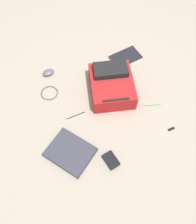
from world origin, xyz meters
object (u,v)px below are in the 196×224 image
(computer_mouse, at_px, (48,73))
(laptop, at_px, (70,152))
(power_brick, at_px, (111,160))
(usb_stick, at_px, (171,129))
(pen_blue, at_px, (152,105))
(cable_coil, at_px, (49,93))
(pen_black, at_px, (76,115))
(backpack, at_px, (112,85))
(book_blue, at_px, (126,58))

(computer_mouse, bearing_deg, laptop, -9.93)
(power_brick, height_order, usb_stick, power_brick)
(usb_stick, bearing_deg, power_brick, -79.81)
(computer_mouse, relative_size, pen_blue, 0.70)
(laptop, bearing_deg, pen_blue, 104.11)
(cable_coil, bearing_deg, pen_blue, 63.68)
(computer_mouse, xyz_separation_m, usb_stick, (0.78, 0.73, -0.02))
(pen_blue, bearing_deg, power_brick, -54.64)
(laptop, distance_m, pen_black, 0.30)
(computer_mouse, height_order, pen_black, computer_mouse)
(laptop, xyz_separation_m, pen_black, (-0.27, 0.12, -0.01))
(power_brick, bearing_deg, pen_blue, 125.36)
(pen_black, bearing_deg, backpack, 111.80)
(computer_mouse, height_order, cable_coil, computer_mouse)
(backpack, xyz_separation_m, pen_blue, (0.23, 0.25, -0.07))
(backpack, xyz_separation_m, pen_black, (0.13, -0.33, -0.07))
(backpack, distance_m, laptop, 0.61)
(laptop, bearing_deg, power_brick, 59.35)
(pen_black, bearing_deg, laptop, -23.15)
(pen_black, height_order, usb_stick, same)
(computer_mouse, relative_size, pen_black, 0.65)
(computer_mouse, bearing_deg, pen_black, 4.12)
(power_brick, height_order, pen_black, power_brick)
(computer_mouse, distance_m, power_brick, 0.90)
(backpack, distance_m, pen_black, 0.36)
(cable_coil, height_order, usb_stick, cable_coil)
(pen_blue, bearing_deg, book_blue, -177.82)
(backpack, bearing_deg, pen_black, -68.20)
(computer_mouse, bearing_deg, usb_stick, 34.18)
(laptop, relative_size, pen_blue, 2.86)
(book_blue, bearing_deg, usb_stick, 5.10)
(book_blue, relative_size, computer_mouse, 2.92)
(backpack, xyz_separation_m, computer_mouse, (-0.32, -0.44, -0.06))
(cable_coil, bearing_deg, power_brick, 21.78)
(backpack, distance_m, computer_mouse, 0.54)
(cable_coil, distance_m, pen_blue, 0.81)
(pen_black, distance_m, usb_stick, 0.71)
(power_brick, bearing_deg, cable_coil, -158.22)
(laptop, xyz_separation_m, pen_blue, (-0.18, 0.70, -0.01))
(computer_mouse, distance_m, usb_stick, 1.07)
(book_blue, distance_m, cable_coil, 0.72)
(computer_mouse, bearing_deg, power_brick, 6.03)
(book_blue, xyz_separation_m, pen_black, (0.41, -0.56, -0.01))
(backpack, bearing_deg, laptop, -47.83)
(pen_blue, bearing_deg, laptop, -75.89)
(book_blue, height_order, computer_mouse, computer_mouse)
(computer_mouse, xyz_separation_m, power_brick, (0.87, 0.23, -0.00))
(power_brick, relative_size, usb_stick, 2.16)
(laptop, height_order, power_brick, power_brick)
(backpack, relative_size, cable_coil, 3.18)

